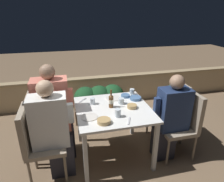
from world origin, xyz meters
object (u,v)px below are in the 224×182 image
person_navy_jumper (170,118)px  beer_bottle (111,101)px  chair_right_near (184,119)px  chair_left_near (36,138)px  person_white_polo (53,130)px  chair_right_far (173,107)px  person_coral_top (55,114)px  chair_left_far (40,123)px  potted_plant (175,97)px

person_navy_jumper → beer_bottle: (-0.77, 0.23, 0.24)m
chair_right_near → beer_bottle: size_ratio=3.79×
chair_left_near → person_white_polo: person_white_polo is taller
person_navy_jumper → chair_right_far: 0.46m
person_coral_top → person_navy_jumper: size_ratio=1.12×
chair_left_far → beer_bottle: (0.95, -0.12, 0.29)m
chair_left_far → chair_right_near: size_ratio=1.00×
person_white_polo → chair_right_near: 1.74m
beer_bottle → potted_plant: (1.42, 0.74, -0.42)m
person_white_polo → chair_left_far: bearing=120.0°
chair_left_near → person_white_polo: size_ratio=0.75×
person_coral_top → person_navy_jumper: (1.51, -0.36, -0.07)m
person_white_polo → person_coral_top: 0.34m
beer_bottle → potted_plant: size_ratio=0.36×
person_navy_jumper → chair_right_far: person_navy_jumper is taller
person_white_polo → potted_plant: 2.39m
chair_right_far → potted_plant: chair_right_far is taller
chair_left_far → person_coral_top: size_ratio=0.70×
chair_right_far → person_coral_top: bearing=-179.4°
chair_right_near → chair_right_far: 0.38m
chair_left_far → person_white_polo: bearing=-60.0°
chair_left_near → person_navy_jumper: 1.74m
chair_left_near → potted_plant: bearing=21.7°
chair_left_near → chair_right_near: 1.95m
chair_left_near → beer_bottle: size_ratio=3.79×
person_white_polo → chair_right_near: (1.74, -0.02, -0.08)m
person_white_polo → potted_plant: person_white_polo is taller
person_white_polo → person_coral_top: bearing=87.3°
chair_left_far → potted_plant: (2.37, 0.62, -0.13)m
person_coral_top → beer_bottle: (0.74, -0.12, 0.17)m
person_navy_jumper → person_white_polo: bearing=179.1°
chair_left_far → chair_right_far: 1.97m
beer_bottle → potted_plant: beer_bottle is taller
chair_left_near → potted_plant: (2.39, 0.95, -0.13)m
person_white_polo → chair_left_far: size_ratio=1.33×
person_white_polo → chair_right_near: size_ratio=1.33×
chair_right_near → person_navy_jumper: 0.22m
person_white_polo → person_coral_top: (0.02, 0.33, 0.04)m
chair_left_near → potted_plant: size_ratio=1.35×
chair_right_near → person_navy_jumper: person_navy_jumper is taller
person_white_polo → chair_right_far: (1.78, 0.35, -0.08)m
chair_left_far → person_navy_jumper: size_ratio=0.78×
person_white_polo → beer_bottle: person_white_polo is taller
person_white_polo → chair_right_far: 1.82m
person_navy_jumper → person_coral_top: bearing=166.7°
person_coral_top → person_navy_jumper: bearing=-13.3°
person_navy_jumper → potted_plant: size_ratio=1.72×
chair_right_far → potted_plant: bearing=56.4°
chair_right_near → chair_right_far: bearing=83.5°
person_white_polo → beer_bottle: size_ratio=5.05×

